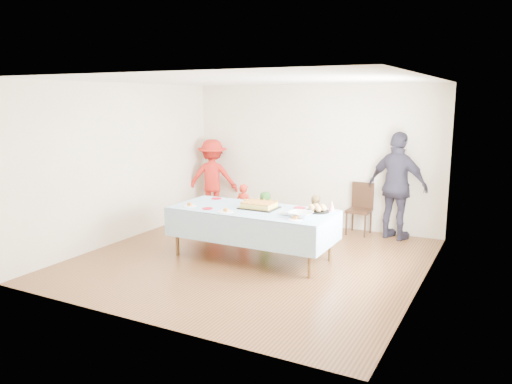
% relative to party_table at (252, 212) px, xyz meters
% --- Properties ---
extents(ground, '(5.00, 5.00, 0.00)m').
position_rel_party_table_xyz_m(ground, '(0.02, -0.08, -0.72)').
color(ground, '#4D2B16').
rests_on(ground, ground).
extents(room_walls, '(5.04, 5.04, 2.72)m').
position_rel_party_table_xyz_m(room_walls, '(0.08, -0.08, 1.05)').
color(room_walls, beige).
rests_on(room_walls, ground).
extents(party_table, '(2.50, 1.10, 0.78)m').
position_rel_party_table_xyz_m(party_table, '(0.00, 0.00, 0.00)').
color(party_table, brown).
rests_on(party_table, ground).
extents(birthday_cake, '(0.56, 0.43, 0.10)m').
position_rel_party_table_xyz_m(birthday_cake, '(0.08, 0.08, 0.10)').
color(birthday_cake, black).
rests_on(birthday_cake, party_table).
extents(rolls_tray, '(0.36, 0.36, 0.11)m').
position_rel_party_table_xyz_m(rolls_tray, '(0.95, 0.27, 0.10)').
color(rolls_tray, black).
rests_on(rolls_tray, party_table).
extents(punch_bowl, '(0.34, 0.34, 0.08)m').
position_rel_party_table_xyz_m(punch_bowl, '(0.87, -0.19, 0.10)').
color(punch_bowl, silver).
rests_on(punch_bowl, party_table).
extents(party_hat, '(0.10, 0.10, 0.16)m').
position_rel_party_table_xyz_m(party_hat, '(1.12, 0.42, 0.14)').
color(party_hat, silver).
rests_on(party_hat, party_table).
extents(fork_pile, '(0.24, 0.18, 0.07)m').
position_rel_party_table_xyz_m(fork_pile, '(0.60, -0.15, 0.09)').
color(fork_pile, white).
rests_on(fork_pile, party_table).
extents(plate_red_far_a, '(0.17, 0.17, 0.01)m').
position_rel_party_table_xyz_m(plate_red_far_a, '(-0.89, 0.39, 0.06)').
color(plate_red_far_a, red).
rests_on(plate_red_far_a, party_table).
extents(plate_red_far_b, '(0.16, 0.16, 0.01)m').
position_rel_party_table_xyz_m(plate_red_far_b, '(-0.30, 0.35, 0.06)').
color(plate_red_far_b, red).
rests_on(plate_red_far_b, party_table).
extents(plate_red_far_c, '(0.18, 0.18, 0.01)m').
position_rel_party_table_xyz_m(plate_red_far_c, '(0.03, 0.35, 0.06)').
color(plate_red_far_c, red).
rests_on(plate_red_far_c, party_table).
extents(plate_red_far_d, '(0.18, 0.18, 0.01)m').
position_rel_party_table_xyz_m(plate_red_far_d, '(0.62, 0.37, 0.06)').
color(plate_red_far_d, red).
rests_on(plate_red_far_d, party_table).
extents(plate_red_near, '(0.16, 0.16, 0.01)m').
position_rel_party_table_xyz_m(plate_red_near, '(-0.60, -0.33, 0.06)').
color(plate_red_near, red).
rests_on(plate_red_near, party_table).
extents(plate_white_left, '(0.21, 0.21, 0.01)m').
position_rel_party_table_xyz_m(plate_white_left, '(-0.96, -0.29, 0.06)').
color(plate_white_left, white).
rests_on(plate_white_left, party_table).
extents(plate_white_mid, '(0.23, 0.23, 0.01)m').
position_rel_party_table_xyz_m(plate_white_mid, '(-0.24, -0.38, 0.06)').
color(plate_white_mid, white).
rests_on(plate_white_mid, party_table).
extents(plate_white_right, '(0.21, 0.21, 0.01)m').
position_rel_party_table_xyz_m(plate_white_right, '(0.86, -0.35, 0.06)').
color(plate_white_right, white).
rests_on(plate_white_right, party_table).
extents(dining_chair, '(0.42, 0.42, 0.93)m').
position_rel_party_table_xyz_m(dining_chair, '(1.07, 2.20, -0.21)').
color(dining_chair, black).
rests_on(dining_chair, ground).
extents(toddler_left, '(0.34, 0.24, 0.89)m').
position_rel_party_table_xyz_m(toddler_left, '(-0.89, 1.34, -0.28)').
color(toddler_left, red).
rests_on(toddler_left, ground).
extents(toddler_mid, '(0.40, 0.28, 0.78)m').
position_rel_party_table_xyz_m(toddler_mid, '(-0.47, 1.37, -0.34)').
color(toddler_mid, '#306923').
rests_on(toddler_mid, ground).
extents(toddler_right, '(0.46, 0.40, 0.80)m').
position_rel_party_table_xyz_m(toddler_right, '(0.49, 1.36, -0.33)').
color(toddler_right, tan).
rests_on(toddler_right, ground).
extents(adult_left, '(1.19, 0.97, 1.61)m').
position_rel_party_table_xyz_m(adult_left, '(-2.08, 2.12, 0.08)').
color(adult_left, red).
rests_on(adult_left, ground).
extents(adult_right, '(1.19, 0.77, 1.88)m').
position_rel_party_table_xyz_m(adult_right, '(1.73, 2.12, 0.22)').
color(adult_right, '#2C2A3A').
rests_on(adult_right, ground).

